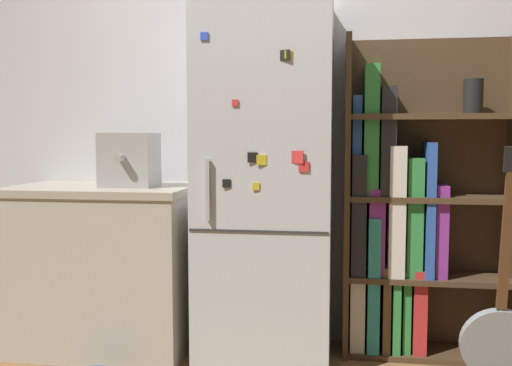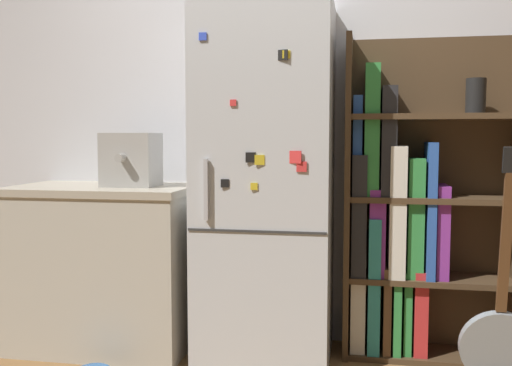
# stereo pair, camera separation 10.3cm
# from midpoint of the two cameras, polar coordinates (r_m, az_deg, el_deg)

# --- Properties ---
(wall_back) EXTENTS (8.00, 0.05, 2.60)m
(wall_back) POSITION_cam_midpoint_polar(r_m,az_deg,el_deg) (3.32, 0.78, 6.70)
(wall_back) COLOR silver
(wall_back) RESTS_ON ground_plane
(refrigerator) EXTENTS (0.70, 0.59, 1.87)m
(refrigerator) POSITION_cam_midpoint_polar(r_m,az_deg,el_deg) (3.02, -0.02, 0.01)
(refrigerator) COLOR silver
(refrigerator) RESTS_ON ground_plane
(bookshelf) EXTENTS (0.89, 0.31, 1.71)m
(bookshelf) POSITION_cam_midpoint_polar(r_m,az_deg,el_deg) (3.17, 13.86, -3.30)
(bookshelf) COLOR #4C3823
(bookshelf) RESTS_ON ground_plane
(kitchen_counter) EXTENTS (1.00, 0.61, 0.91)m
(kitchen_counter) POSITION_cam_midpoint_polar(r_m,az_deg,el_deg) (3.34, -15.90, -8.08)
(kitchen_counter) COLOR #BCB7A8
(kitchen_counter) RESTS_ON ground_plane
(espresso_machine) EXTENTS (0.29, 0.29, 0.29)m
(espresso_machine) POSITION_cam_midpoint_polar(r_m,az_deg,el_deg) (3.20, -13.44, 2.27)
(espresso_machine) COLOR #A5A39E
(espresso_machine) RESTS_ON kitchen_counter
(guitar) EXTENTS (0.34, 0.31, 1.14)m
(guitar) POSITION_cam_midpoint_polar(r_m,az_deg,el_deg) (2.93, 22.09, -15.95)
(guitar) COLOR black
(guitar) RESTS_ON ground_plane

